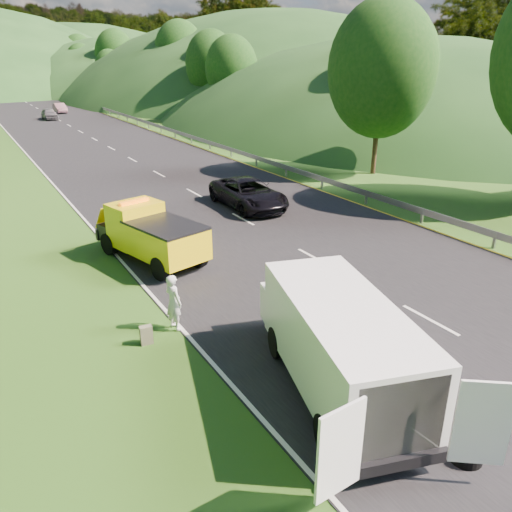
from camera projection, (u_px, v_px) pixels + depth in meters
ground at (314, 317)px, 15.76m from camera, size 320.00×320.00×0.00m
road_surface at (95, 139)px, 49.11m from camera, size 14.00×200.00×0.02m
guardrail at (129, 121)px, 62.53m from camera, size 0.06×140.00×1.52m
tree_line_right at (197, 111)px, 74.52m from camera, size 14.00×140.00×14.00m
hills_backdrop at (15, 88)px, 126.36m from camera, size 201.00×288.60×44.00m
tow_truck at (150, 234)px, 19.78m from camera, size 3.23×5.68×2.31m
white_van at (338, 341)px, 11.88m from camera, size 4.78×7.43×2.45m
woman at (175, 328)px, 15.13m from camera, size 0.60×0.73×1.75m
child at (306, 353)px, 13.90m from camera, size 0.61×0.53×1.07m
worker at (428, 445)px, 10.60m from camera, size 1.09×0.70×1.60m
suitcase at (146, 335)px, 14.22m from camera, size 0.37×0.23×0.57m
spare_tire at (465, 459)px, 10.22m from camera, size 0.68×0.68×0.20m
passing_suv at (248, 207)px, 27.16m from camera, size 2.65×5.55×1.53m
dist_car_a at (50, 120)px, 64.13m from camera, size 1.64×4.08×1.39m
dist_car_b at (61, 113)px, 71.63m from camera, size 1.39×3.99×1.31m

